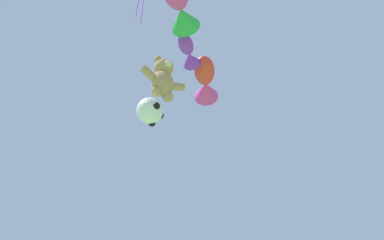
{
  "coord_description": "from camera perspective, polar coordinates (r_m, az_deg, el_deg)",
  "views": [
    {
      "loc": [
        -5.77,
        -3.26,
        1.13
      ],
      "look_at": [
        0.24,
        4.98,
        8.86
      ],
      "focal_mm": 40.0,
      "sensor_mm": 36.0,
      "label": 1
    }
  ],
  "objects": [
    {
      "name": "teddy_bear_kite",
      "position": [
        14.45,
        -3.89,
        5.53
      ],
      "size": [
        1.74,
        0.76,
        1.76
      ],
      "color": "tan"
    },
    {
      "name": "fish_kite_magenta",
      "position": [
        14.78,
        -1.72,
        15.06
      ],
      "size": [
        2.3,
        2.18,
        1.04
      ],
      "color": "#E53F9E"
    },
    {
      "name": "fish_kite_crimson",
      "position": [
        17.58,
        1.74,
        5.27
      ],
      "size": [
        2.22,
        2.38,
        1.03
      ],
      "color": "red"
    },
    {
      "name": "fish_kite_violet",
      "position": [
        16.19,
        -0.52,
        9.08
      ],
      "size": [
        1.55,
        1.47,
        0.68
      ],
      "color": "purple"
    },
    {
      "name": "soccer_ball_kite",
      "position": [
        13.46,
        -5.62,
        1.21
      ],
      "size": [
        0.93,
        0.93,
        0.86
      ],
      "color": "white"
    }
  ]
}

